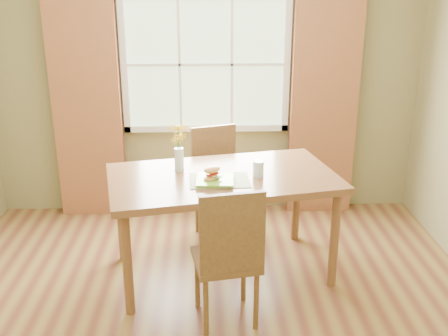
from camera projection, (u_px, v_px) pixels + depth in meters
room at (207, 134)px, 3.31m from camera, size 4.24×3.84×2.74m
window at (206, 64)px, 5.02m from camera, size 1.62×0.06×1.32m
curtain_left at (87, 108)px, 5.03m from camera, size 0.65×0.08×2.20m
curtain_right at (324, 106)px, 5.11m from camera, size 0.65×0.08×2.20m
dining_table at (223, 186)px, 4.07m from camera, size 1.90×1.31×0.85m
chair_near at (229, 253)px, 3.47m from camera, size 0.50×0.50×1.03m
chair_far at (217, 177)px, 4.80m from camera, size 0.54×0.54×1.02m
placemat at (219, 180)px, 3.93m from camera, size 0.46×0.35×0.01m
plate at (215, 181)px, 3.89m from camera, size 0.29×0.29×0.01m
croissant_sandwich at (212, 173)px, 3.87m from camera, size 0.18×0.17×0.11m
water_glass at (258, 169)px, 3.99m from camera, size 0.08×0.08×0.13m
flower_vase at (179, 143)px, 4.06m from camera, size 0.15×0.15×0.38m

